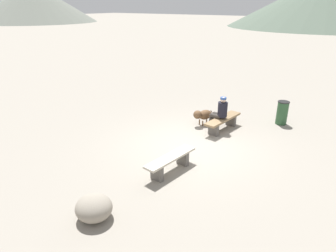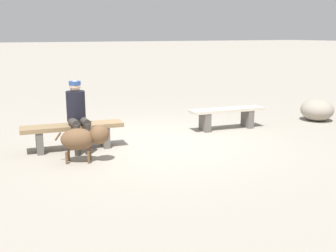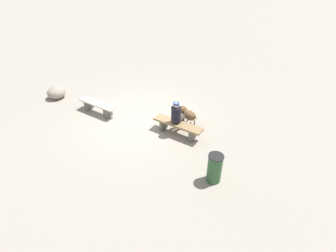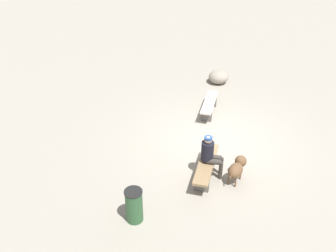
{
  "view_description": "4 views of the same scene",
  "coord_description": "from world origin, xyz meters",
  "px_view_note": "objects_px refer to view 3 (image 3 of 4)",
  "views": [
    {
      "loc": [
        -7.69,
        -4.35,
        4.33
      ],
      "look_at": [
        -0.38,
        0.68,
        0.64
      ],
      "focal_mm": 31.69,
      "sensor_mm": 36.0,
      "label": 1
    },
    {
      "loc": [
        3.56,
        7.02,
        2.1
      ],
      "look_at": [
        0.33,
        0.84,
        0.53
      ],
      "focal_mm": 43.76,
      "sensor_mm": 36.0,
      "label": 2
    },
    {
      "loc": [
        4.7,
        -7.24,
        5.45
      ],
      "look_at": [
        1.69,
        -1.03,
        0.79
      ],
      "focal_mm": 27.49,
      "sensor_mm": 36.0,
      "label": 3
    },
    {
      "loc": [
        9.7,
        -0.24,
        6.73
      ],
      "look_at": [
        -0.02,
        -1.6,
        0.45
      ],
      "focal_mm": 39.29,
      "sensor_mm": 36.0,
      "label": 4
    }
  ],
  "objects_px": {
    "bench_right": "(178,126)",
    "dog": "(187,114)",
    "trash_bin": "(215,168)",
    "boulder": "(56,92)",
    "seated_person": "(177,115)",
    "bench_left": "(98,106)"
  },
  "relations": [
    {
      "from": "trash_bin",
      "to": "boulder",
      "type": "distance_m",
      "value": 8.09
    },
    {
      "from": "bench_left",
      "to": "trash_bin",
      "type": "height_order",
      "value": "trash_bin"
    },
    {
      "from": "trash_bin",
      "to": "boulder",
      "type": "height_order",
      "value": "trash_bin"
    },
    {
      "from": "boulder",
      "to": "bench_left",
      "type": "bearing_deg",
      "value": -6.11
    },
    {
      "from": "bench_right",
      "to": "seated_person",
      "type": "xyz_separation_m",
      "value": [
        -0.08,
        0.09,
        0.4
      ]
    },
    {
      "from": "bench_left",
      "to": "seated_person",
      "type": "distance_m",
      "value": 3.46
    },
    {
      "from": "dog",
      "to": "trash_bin",
      "type": "distance_m",
      "value": 3.05
    },
    {
      "from": "bench_right",
      "to": "boulder",
      "type": "height_order",
      "value": "boulder"
    },
    {
      "from": "bench_right",
      "to": "dog",
      "type": "xyz_separation_m",
      "value": [
        0.02,
        0.84,
        0.06
      ]
    },
    {
      "from": "bench_left",
      "to": "trash_bin",
      "type": "distance_m",
      "value": 5.58
    },
    {
      "from": "bench_right",
      "to": "dog",
      "type": "bearing_deg",
      "value": 95.39
    },
    {
      "from": "bench_right",
      "to": "seated_person",
      "type": "height_order",
      "value": "seated_person"
    },
    {
      "from": "bench_right",
      "to": "dog",
      "type": "relative_size",
      "value": 2.21
    },
    {
      "from": "bench_left",
      "to": "seated_person",
      "type": "bearing_deg",
      "value": 9.54
    },
    {
      "from": "seated_person",
      "to": "trash_bin",
      "type": "height_order",
      "value": "seated_person"
    },
    {
      "from": "bench_left",
      "to": "bench_right",
      "type": "distance_m",
      "value": 3.51
    },
    {
      "from": "bench_left",
      "to": "bench_right",
      "type": "height_order",
      "value": "bench_right"
    },
    {
      "from": "bench_right",
      "to": "boulder",
      "type": "bearing_deg",
      "value": -175.05
    },
    {
      "from": "dog",
      "to": "trash_bin",
      "type": "bearing_deg",
      "value": 149.61
    },
    {
      "from": "bench_right",
      "to": "seated_person",
      "type": "distance_m",
      "value": 0.42
    },
    {
      "from": "bench_left",
      "to": "bench_right",
      "type": "relative_size",
      "value": 0.94
    },
    {
      "from": "bench_left",
      "to": "boulder",
      "type": "xyz_separation_m",
      "value": [
        -2.53,
        0.27,
        -0.05
      ]
    }
  ]
}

